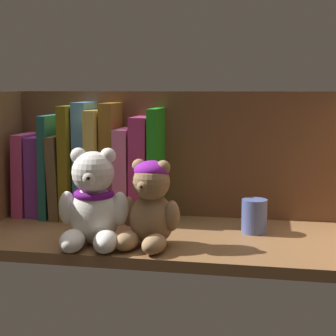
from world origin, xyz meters
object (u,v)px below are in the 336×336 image
teddy_bear_smaller (149,206)px  book_6 (100,163)px  book_4 (74,161)px  book_1 (42,175)px  book_10 (157,164)px  book_9 (143,168)px  pillar_candle (254,216)px  book_5 (87,159)px  book_0 (29,173)px  teddy_bear_larger (93,204)px  book_8 (127,173)px  book_3 (64,175)px  book_2 (54,165)px  book_7 (113,160)px

teddy_bear_smaller → book_6: bearing=127.7°
book_4 → teddy_bear_smaller: book_4 is taller
book_1 → book_10: book_10 is taller
book_10 → teddy_bear_smaller: 20.66cm
book_1 → book_9: size_ratio=0.79×
book_6 → teddy_bear_smaller: size_ratio=1.51×
book_4 → pillar_candle: (38.86, -7.57, -8.66)cm
book_5 → teddy_bear_smaller: (18.36, -19.98, -5.03)cm
pillar_candle → book_1: bearing=170.7°
book_0 → pillar_candle: size_ratio=2.73×
book_4 → book_5: size_ratio=0.97×
book_10 → teddy_bear_larger: size_ratio=1.36×
book_4 → book_10: bearing=0.0°
book_1 → book_0: bearing=180.0°
book_1 → book_5: book_5 is taller
teddy_bear_larger → book_9: bearing=79.4°
book_9 → teddy_bear_larger: (-3.96, -21.16, -3.46)cm
book_8 → teddy_bear_larger: size_ratio=1.11×
book_10 → pillar_candle: bearing=-20.3°
book_0 → teddy_bear_larger: 30.59cm
book_3 → book_9: bearing=0.0°
book_5 → book_10: 15.57cm
book_0 → book_6: bearing=0.0°
book_3 → book_5: size_ratio=0.71×
book_1 → book_2: size_ratio=0.79×
book_2 → teddy_bear_smaller: bearing=-37.8°
book_4 → book_9: book_4 is taller
book_8 → teddy_bear_larger: (-0.43, -21.16, -2.24)cm
book_7 → book_4: bearing=180.0°
book_1 → book_7: (16.05, 0.00, 3.64)cm
book_9 → teddy_bear_larger: book_9 is taller
book_6 → pillar_candle: book_6 is taller
book_5 → book_3: bearing=180.0°
book_8 → book_10: size_ratio=0.82×
book_6 → book_3: bearing=180.0°
book_4 → book_10: (18.38, 0.00, -0.24)cm
book_0 → teddy_bear_larger: size_ratio=1.03×
book_2 → book_0: bearing=180.0°
book_2 → book_7: 13.28cm
teddy_bear_larger → teddy_bear_smaller: (9.80, 1.18, -0.11)cm
pillar_candle → teddy_bear_larger: bearing=-153.7°
book_6 → book_7: size_ratio=0.94×
book_4 → book_8: 12.03cm
book_3 → teddy_bear_smaller: bearing=-40.3°
book_2 → book_9: 19.95cm
book_10 → book_6: bearing=180.0°
book_2 → book_9: size_ratio=1.01×
book_3 → book_2: bearing=180.0°
book_2 → pillar_candle: 44.78cm
book_3 → pillar_candle: 42.28cm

